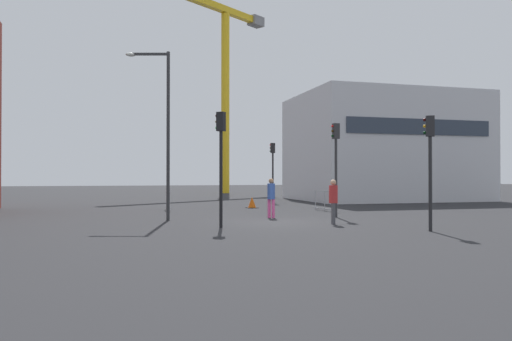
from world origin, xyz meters
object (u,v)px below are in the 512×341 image
Objects in this scene: traffic_light_near at (273,163)px; pedestrian_walking at (333,198)px; traffic_light_crosswalk at (336,155)px; traffic_cone_orange at (252,203)px; construction_crane at (223,66)px; pedestrian_waiting at (271,195)px; streetlamp_tall at (163,120)px; traffic_light_far at (430,154)px; traffic_light_island at (221,150)px.

pedestrian_walking is (-2.44, -15.67, -1.80)m from traffic_light_near.
traffic_light_near is at bearing 85.63° from traffic_light_crosswalk.
construction_crane is at bearing 82.28° from traffic_cone_orange.
pedestrian_waiting is at bearing -107.71° from traffic_light_near.
traffic_light_crosswalk is 3.80m from pedestrian_walking.
traffic_light_near is at bearing 81.14° from pedestrian_walking.
streetlamp_tall is 10.94× the size of traffic_cone_orange.
traffic_light_near is (0.29, 18.80, 0.17)m from traffic_light_far.
pedestrian_walking is (6.26, -3.43, -3.21)m from streetlamp_tall.
streetlamp_tall is 9.80m from traffic_cone_orange.
traffic_light_near is (8.70, 12.24, -1.41)m from streetlamp_tall.
traffic_light_near reaches higher than pedestrian_waiting.
pedestrian_walking is at bearing 0.26° from traffic_light_island.
traffic_light_near is (-0.42, -19.47, -11.06)m from construction_crane.
traffic_light_island is at bearing -179.74° from pedestrian_walking.
traffic_light_crosswalk is 8.02m from traffic_cone_orange.
traffic_cone_orange is (-0.50, 10.32, -0.71)m from pedestrian_walking.
traffic_light_far is 2.26× the size of pedestrian_walking.
traffic_light_island is 2.42× the size of pedestrian_walking.
pedestrian_walking is 3.75m from pedestrian_waiting.
traffic_light_near is at bearing 72.29° from pedestrian_waiting.
pedestrian_walking is 10.36m from traffic_cone_orange.
pedestrian_waiting reaches higher than pedestrian_walking.
traffic_light_crosswalk is (7.73, -0.44, -1.37)m from streetlamp_tall.
traffic_light_near is 6.45× the size of traffic_cone_orange.
streetlamp_tall is 15.08m from traffic_light_near.
streetlamp_tall is 5.77m from pedestrian_waiting.
traffic_light_crosswalk reaches higher than traffic_light_near.
traffic_light_near is at bearing 89.12° from traffic_light_far.
traffic_light_island reaches higher than traffic_light_near.
construction_crane is 37.57m from traffic_light_island.
traffic_light_near is at bearing 66.25° from traffic_light_island.
pedestrian_walking reaches higher than traffic_cone_orange.
traffic_light_crosswalk is (-1.39, -32.15, -11.02)m from construction_crane.
streetlamp_tall is at bearing -179.69° from pedestrian_waiting.
traffic_light_island reaches higher than pedestrian_waiting.
pedestrian_waiting is (-4.32, -31.69, -12.83)m from construction_crane.
traffic_light_far is at bearing -25.20° from traffic_light_island.
pedestrian_walking is at bearing -98.86° from traffic_light_near.
traffic_light_far is (-0.71, -38.27, -11.22)m from construction_crane.
traffic_light_far is 2.22× the size of pedestrian_waiting.
traffic_cone_orange is at bearing -97.72° from construction_crane.
construction_crane is 11.66× the size of pedestrian_waiting.
construction_crane is 34.02m from traffic_light_crosswalk.
traffic_light_island is 4.81m from pedestrian_walking.
traffic_light_island is 6.46× the size of traffic_cone_orange.
pedestrian_waiting is at bearing -97.76° from construction_crane.
traffic_light_crosswalk is at bearing -92.47° from construction_crane.
traffic_cone_orange is (-2.95, -5.34, -2.51)m from traffic_light_near.
construction_crane is 31.61× the size of traffic_cone_orange.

